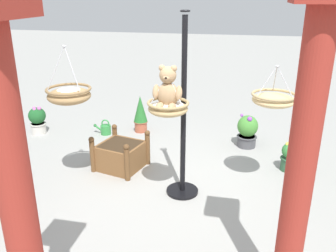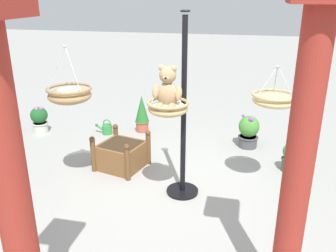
{
  "view_description": "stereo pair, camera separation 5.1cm",
  "coord_description": "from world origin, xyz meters",
  "px_view_note": "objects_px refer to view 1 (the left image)",
  "views": [
    {
      "loc": [
        -0.91,
        4.25,
        2.62
      ],
      "look_at": [
        -0.02,
        0.08,
        1.02
      ],
      "focal_mm": 38.35,
      "sensor_mm": 36.0,
      "label": 1
    },
    {
      "loc": [
        -0.96,
        4.24,
        2.62
      ],
      "look_at": [
        -0.02,
        0.08,
        1.02
      ],
      "focal_mm": 38.35,
      "sensor_mm": 36.0,
      "label": 2
    }
  ],
  "objects_px": {
    "hanging_basket_with_teddy": "(168,107)",
    "greenhouse_pillar_far_back": "(299,179)",
    "potted_plant_fern_front": "(140,114)",
    "display_pole_central": "(183,143)",
    "hanging_basket_left_high": "(274,99)",
    "wooden_planter_box": "(121,154)",
    "potted_plant_tall_leafy": "(247,131)",
    "potted_plant_small_succulent": "(38,120)",
    "watering_can": "(105,129)",
    "greenhouse_pillar_left": "(20,222)",
    "teddy_bear": "(168,90)",
    "hanging_basket_right_low": "(69,95)",
    "potted_plant_bushy_green": "(289,156)"
  },
  "relations": [
    {
      "from": "display_pole_central",
      "to": "greenhouse_pillar_left",
      "type": "relative_size",
      "value": 0.94
    },
    {
      "from": "greenhouse_pillar_left",
      "to": "potted_plant_tall_leafy",
      "type": "bearing_deg",
      "value": -108.26
    },
    {
      "from": "hanging_basket_with_teddy",
      "to": "greenhouse_pillar_far_back",
      "type": "distance_m",
      "value": 2.0
    },
    {
      "from": "potted_plant_fern_front",
      "to": "potted_plant_small_succulent",
      "type": "height_order",
      "value": "potted_plant_fern_front"
    },
    {
      "from": "display_pole_central",
      "to": "teddy_bear",
      "type": "xyz_separation_m",
      "value": [
        0.15,
        0.27,
        0.78
      ]
    },
    {
      "from": "hanging_basket_with_teddy",
      "to": "potted_plant_fern_front",
      "type": "relative_size",
      "value": 0.7
    },
    {
      "from": "hanging_basket_left_high",
      "to": "greenhouse_pillar_left",
      "type": "distance_m",
      "value": 3.4
    },
    {
      "from": "hanging_basket_left_high",
      "to": "greenhouse_pillar_far_back",
      "type": "bearing_deg",
      "value": 92.07
    },
    {
      "from": "display_pole_central",
      "to": "potted_plant_fern_front",
      "type": "height_order",
      "value": "display_pole_central"
    },
    {
      "from": "teddy_bear",
      "to": "wooden_planter_box",
      "type": "relative_size",
      "value": 0.62
    },
    {
      "from": "wooden_planter_box",
      "to": "potted_plant_tall_leafy",
      "type": "xyz_separation_m",
      "value": [
        -1.94,
        -1.26,
        0.07
      ]
    },
    {
      "from": "greenhouse_pillar_left",
      "to": "hanging_basket_left_high",
      "type": "bearing_deg",
      "value": -120.47
    },
    {
      "from": "hanging_basket_right_low",
      "to": "greenhouse_pillar_left",
      "type": "relative_size",
      "value": 0.29
    },
    {
      "from": "teddy_bear",
      "to": "greenhouse_pillar_far_back",
      "type": "height_order",
      "value": "greenhouse_pillar_far_back"
    },
    {
      "from": "display_pole_central",
      "to": "potted_plant_fern_front",
      "type": "bearing_deg",
      "value": -60.24
    },
    {
      "from": "hanging_basket_right_low",
      "to": "greenhouse_pillar_far_back",
      "type": "distance_m",
      "value": 3.17
    },
    {
      "from": "hanging_basket_right_low",
      "to": "greenhouse_pillar_left",
      "type": "height_order",
      "value": "greenhouse_pillar_left"
    },
    {
      "from": "wooden_planter_box",
      "to": "potted_plant_small_succulent",
      "type": "bearing_deg",
      "value": -27.04
    },
    {
      "from": "hanging_basket_with_teddy",
      "to": "potted_plant_tall_leafy",
      "type": "height_order",
      "value": "hanging_basket_with_teddy"
    },
    {
      "from": "display_pole_central",
      "to": "hanging_basket_left_high",
      "type": "bearing_deg",
      "value": -164.63
    },
    {
      "from": "teddy_bear",
      "to": "potted_plant_tall_leafy",
      "type": "distance_m",
      "value": 2.62
    },
    {
      "from": "hanging_basket_with_teddy",
      "to": "hanging_basket_left_high",
      "type": "xyz_separation_m",
      "value": [
        -1.27,
        -0.56,
        0.02
      ]
    },
    {
      "from": "greenhouse_pillar_left",
      "to": "potted_plant_small_succulent",
      "type": "bearing_deg",
      "value": -58.91
    },
    {
      "from": "greenhouse_pillar_far_back",
      "to": "watering_can",
      "type": "bearing_deg",
      "value": -49.48
    },
    {
      "from": "hanging_basket_left_high",
      "to": "wooden_planter_box",
      "type": "bearing_deg",
      "value": -6.09
    },
    {
      "from": "display_pole_central",
      "to": "potted_plant_fern_front",
      "type": "distance_m",
      "value": 2.48
    },
    {
      "from": "potted_plant_small_succulent",
      "to": "potted_plant_tall_leafy",
      "type": "bearing_deg",
      "value": -177.08
    },
    {
      "from": "hanging_basket_left_high",
      "to": "potted_plant_small_succulent",
      "type": "xyz_separation_m",
      "value": [
        4.27,
        -1.29,
        -1.05
      ]
    },
    {
      "from": "hanging_basket_with_teddy",
      "to": "wooden_planter_box",
      "type": "relative_size",
      "value": 0.61
    },
    {
      "from": "potted_plant_fern_front",
      "to": "watering_can",
      "type": "xyz_separation_m",
      "value": [
        0.64,
        0.29,
        -0.27
      ]
    },
    {
      "from": "hanging_basket_with_teddy",
      "to": "potted_plant_small_succulent",
      "type": "height_order",
      "value": "hanging_basket_with_teddy"
    },
    {
      "from": "hanging_basket_right_low",
      "to": "watering_can",
      "type": "xyz_separation_m",
      "value": [
        0.33,
        -1.94,
        -1.25
      ]
    },
    {
      "from": "potted_plant_fern_front",
      "to": "potted_plant_tall_leafy",
      "type": "xyz_separation_m",
      "value": [
        -2.07,
        0.32,
        -0.07
      ]
    },
    {
      "from": "greenhouse_pillar_left",
      "to": "potted_plant_fern_front",
      "type": "xyz_separation_m",
      "value": [
        0.61,
        -4.75,
        -0.88
      ]
    },
    {
      "from": "potted_plant_tall_leafy",
      "to": "hanging_basket_left_high",
      "type": "bearing_deg",
      "value": 99.98
    },
    {
      "from": "potted_plant_tall_leafy",
      "to": "potted_plant_bushy_green",
      "type": "xyz_separation_m",
      "value": [
        -0.64,
        0.81,
        -0.06
      ]
    },
    {
      "from": "hanging_basket_left_high",
      "to": "potted_plant_fern_front",
      "type": "height_order",
      "value": "hanging_basket_left_high"
    },
    {
      "from": "hanging_basket_with_teddy",
      "to": "potted_plant_fern_front",
      "type": "distance_m",
      "value": 2.77
    },
    {
      "from": "potted_plant_small_succulent",
      "to": "potted_plant_fern_front",
      "type": "bearing_deg",
      "value": -164.84
    },
    {
      "from": "teddy_bear",
      "to": "greenhouse_pillar_left",
      "type": "bearing_deg",
      "value": 79.03
    },
    {
      "from": "greenhouse_pillar_far_back",
      "to": "wooden_planter_box",
      "type": "relative_size",
      "value": 3.14
    },
    {
      "from": "potted_plant_bushy_green",
      "to": "watering_can",
      "type": "distance_m",
      "value": 3.46
    },
    {
      "from": "greenhouse_pillar_left",
      "to": "potted_plant_fern_front",
      "type": "relative_size",
      "value": 3.53
    },
    {
      "from": "potted_plant_fern_front",
      "to": "wooden_planter_box",
      "type": "bearing_deg",
      "value": 94.88
    },
    {
      "from": "potted_plant_fern_front",
      "to": "watering_can",
      "type": "relative_size",
      "value": 2.1
    },
    {
      "from": "watering_can",
      "to": "hanging_basket_right_low",
      "type": "bearing_deg",
      "value": 99.74
    },
    {
      "from": "teddy_bear",
      "to": "potted_plant_fern_front",
      "type": "relative_size",
      "value": 0.71
    },
    {
      "from": "greenhouse_pillar_left",
      "to": "potted_plant_small_succulent",
      "type": "height_order",
      "value": "greenhouse_pillar_left"
    },
    {
      "from": "hanging_basket_with_teddy",
      "to": "greenhouse_pillar_far_back",
      "type": "xyz_separation_m",
      "value": [
        -1.34,
        1.48,
        -0.03
      ]
    },
    {
      "from": "greenhouse_pillar_far_back",
      "to": "wooden_planter_box",
      "type": "bearing_deg",
      "value": -44.98
    }
  ]
}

